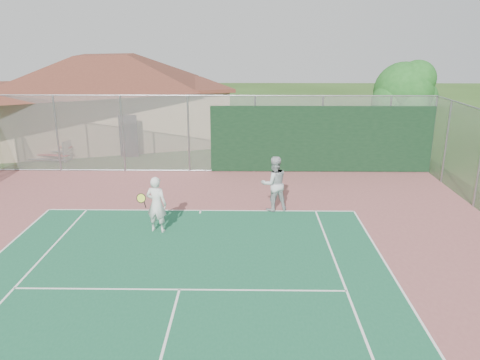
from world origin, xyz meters
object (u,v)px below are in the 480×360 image
(clubhouse, at_px, (108,89))
(player_grey_back, at_px, (274,184))
(bleachers, at_px, (47,148))
(tree, at_px, (405,94))
(player_white_front, at_px, (156,205))

(clubhouse, distance_m, player_grey_back, 15.13)
(bleachers, height_order, player_grey_back, player_grey_back)
(clubhouse, xyz_separation_m, player_grey_back, (9.14, -11.89, -2.03))
(bleachers, xyz_separation_m, player_grey_back, (11.19, -7.29, 0.46))
(tree, bearing_deg, player_white_front, -136.79)
(tree, relative_size, player_grey_back, 2.48)
(tree, bearing_deg, player_grey_back, -130.56)
(bleachers, height_order, tree, tree)
(player_white_front, bearing_deg, bleachers, -38.35)
(tree, xyz_separation_m, player_white_front, (-10.83, -10.17, -2.31))
(clubhouse, distance_m, bleachers, 5.62)
(tree, relative_size, player_white_front, 2.70)
(bleachers, xyz_separation_m, tree, (18.20, 0.90, 2.69))
(bleachers, bearing_deg, player_grey_back, -23.74)
(tree, bearing_deg, clubhouse, 167.11)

